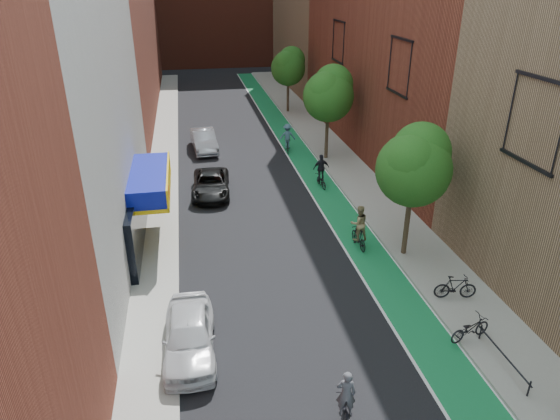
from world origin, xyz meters
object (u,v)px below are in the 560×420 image
parked_car_white (189,335)px  cyclist_lane_mid (321,174)px  parked_car_black (211,184)px  cyclist_lane_near (359,229)px  cyclist_lane_far (288,139)px  parked_car_silver (204,140)px  cyclist_lead (346,408)px

parked_car_white → cyclist_lane_mid: (8.52, 14.08, 0.10)m
parked_car_white → parked_car_black: size_ratio=0.93×
parked_car_black → cyclist_lane_near: bearing=-45.1°
cyclist_lane_far → cyclist_lane_near: bearing=103.6°
parked_car_silver → cyclist_lane_far: 6.38m
parked_car_silver → cyclist_lane_near: size_ratio=2.20×
parked_car_white → cyclist_lane_near: 10.43m
cyclist_lane_mid → cyclist_lane_near: bearing=83.8°
parked_car_white → cyclist_lane_mid: cyclist_lane_mid is taller
cyclist_lane_mid → cyclist_lane_far: cyclist_lane_far is taller
parked_car_black → cyclist_lead: size_ratio=2.46×
parked_car_silver → cyclist_lead: size_ratio=2.45×
cyclist_lane_near → cyclist_lead: bearing=65.6°
parked_car_silver → parked_car_white: bearing=-98.4°
parked_car_white → parked_car_silver: (1.60, 22.78, 0.03)m
parked_car_silver → cyclist_lane_far: cyclist_lane_far is taller
parked_car_black → cyclist_lane_far: 9.45m
cyclist_lead → cyclist_lane_mid: bearing=-88.3°
cyclist_lead → cyclist_lane_mid: size_ratio=0.92×
parked_car_black → cyclist_lane_near: cyclist_lane_near is taller
parked_car_white → cyclist_lane_far: cyclist_lane_far is taller
parked_car_black → cyclist_lead: bearing=-76.7°
cyclist_lead → cyclist_lane_far: bearing=-83.2°
cyclist_lane_far → parked_car_white: bearing=81.4°
parked_car_black → cyclist_lead: 18.41m
parked_car_white → parked_car_silver: parked_car_silver is taller
parked_car_black → cyclist_lane_far: bearing=53.3°
parked_car_black → cyclist_lane_mid: 6.93m
cyclist_lane_near → cyclist_lane_far: size_ratio=1.01×
cyclist_lead → cyclist_lane_mid: cyclist_lane_mid is taller
parked_car_white → cyclist_lane_far: (7.80, 21.27, 0.25)m
parked_car_white → cyclist_lane_near: (8.34, 6.26, 0.18)m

